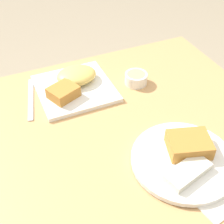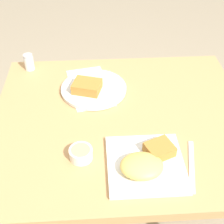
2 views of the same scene
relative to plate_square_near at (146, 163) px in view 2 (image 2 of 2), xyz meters
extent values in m
plane|color=gray|center=(-0.05, 0.24, -0.76)|extent=(8.00, 8.00, 0.00)
cube|color=tan|center=(-0.05, 0.24, -0.04)|extent=(0.97, 0.83, 0.04)
cylinder|color=#9F7649|center=(-0.48, 0.60, -0.41)|extent=(0.05, 0.05, 0.70)
cylinder|color=#9F7649|center=(0.37, 0.60, -0.41)|extent=(0.05, 0.05, 0.70)
cube|color=silver|center=(-0.17, 0.44, -0.02)|extent=(0.21, 0.31, 0.00)
cube|color=white|center=(0.00, 0.01, -0.01)|extent=(0.24, 0.24, 0.01)
ellipsoid|color=#EAC660|center=(-0.02, -0.02, 0.01)|extent=(0.13, 0.11, 0.04)
cube|color=#B77A33|center=(0.05, 0.04, 0.01)|extent=(0.11, 0.10, 0.04)
cylinder|color=white|center=(-0.16, 0.41, -0.01)|extent=(0.27, 0.27, 0.01)
cube|color=#B77A33|center=(-0.18, 0.39, 0.02)|extent=(0.13, 0.11, 0.04)
cube|color=beige|center=(-0.14, 0.46, 0.01)|extent=(0.13, 0.08, 0.02)
cylinder|color=white|center=(-0.20, 0.05, 0.00)|extent=(0.08, 0.08, 0.04)
cylinder|color=#D1B775|center=(-0.20, 0.05, 0.01)|extent=(0.06, 0.06, 0.00)
cylinder|color=white|center=(-0.44, 0.59, 0.01)|extent=(0.04, 0.04, 0.06)
cylinder|color=white|center=(-0.44, 0.59, 0.00)|extent=(0.03, 0.03, 0.03)
cylinder|color=silver|center=(-0.44, 0.59, 0.05)|extent=(0.04, 0.04, 0.01)
cube|color=silver|center=(0.15, -0.01, -0.02)|extent=(0.06, 0.21, 0.00)
camera|label=1|loc=(0.22, 0.82, 0.61)|focal=50.00mm
camera|label=2|loc=(-0.14, -0.62, 0.76)|focal=50.00mm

